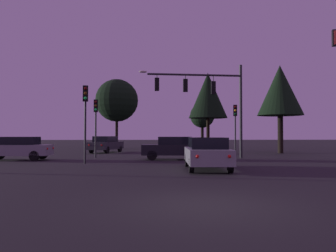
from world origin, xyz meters
TOP-DOWN VIEW (x-y plane):
  - ground_plane at (0.00, 24.50)m, footprint 168.00×168.00m
  - traffic_signal_mast_arm at (2.79, 15.91)m, footprint 7.32×0.68m
  - traffic_light_corner_left at (-4.96, 11.77)m, footprint 0.34×0.38m
  - traffic_light_corner_right at (-5.18, 16.93)m, footprint 0.33×0.37m
  - traffic_light_median at (5.57, 19.21)m, footprint 0.34×0.37m
  - car_nearside_lane at (1.41, 8.21)m, footprint 2.10×4.65m
  - car_crossing_left at (-9.90, 14.87)m, footprint 4.42×1.83m
  - car_crossing_right at (0.26, 14.81)m, footprint 4.19×1.99m
  - car_far_lane at (-5.34, 24.05)m, footprint 2.97×4.70m
  - tree_behind_sign at (-5.20, 32.83)m, footprint 5.05×5.05m
  - tree_left_far at (5.60, 36.60)m, footprint 3.21×3.21m
  - tree_center_horizon at (4.62, 26.53)m, footprint 3.93×3.93m
  - tree_right_cluster at (10.42, 22.19)m, footprint 4.06×4.06m

SIDE VIEW (x-z plane):
  - ground_plane at x=0.00m, z-range 0.00..0.00m
  - car_crossing_right at x=0.26m, z-range 0.03..1.55m
  - car_crossing_left at x=-9.90m, z-range 0.03..1.55m
  - car_far_lane at x=-5.34m, z-range 0.03..1.55m
  - car_nearside_lane at x=1.41m, z-range 0.04..1.56m
  - traffic_light_median at x=5.57m, z-range 0.86..4.92m
  - traffic_light_corner_right at x=-5.18m, z-range 0.88..5.06m
  - traffic_light_corner_left at x=-4.96m, z-range 0.92..5.37m
  - tree_left_far at x=5.60m, z-range 1.25..7.04m
  - traffic_signal_mast_arm at x=2.79m, z-range 1.25..7.88m
  - tree_right_cluster at x=10.42m, z-range 1.66..9.59m
  - tree_center_horizon at x=4.62m, z-range 1.66..9.64m
  - tree_behind_sign at x=-5.20m, z-range 1.59..9.85m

